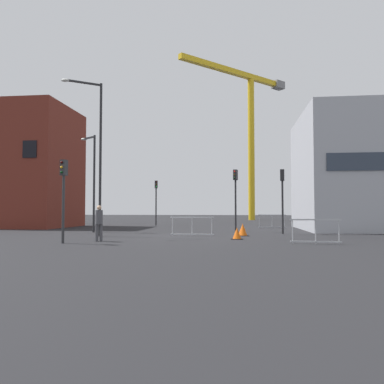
# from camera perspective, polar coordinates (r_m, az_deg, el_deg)

# --- Properties ---
(ground) EXTENTS (160.00, 160.00, 0.00)m
(ground) POSITION_cam_1_polar(r_m,az_deg,el_deg) (21.48, -1.59, -6.54)
(ground) COLOR black
(brick_building) EXTENTS (7.10, 7.32, 10.05)m
(brick_building) POSITION_cam_1_polar(r_m,az_deg,el_deg) (35.67, -22.79, 3.33)
(brick_building) COLOR maroon
(brick_building) RESTS_ON ground
(office_block) EXTENTS (9.46, 10.36, 8.51)m
(office_block) POSITION_cam_1_polar(r_m,az_deg,el_deg) (31.45, 24.14, 2.71)
(office_block) COLOR #A8AAB2
(office_block) RESTS_ON ground
(construction_crane) EXTENTS (14.36, 14.07, 20.72)m
(construction_crane) POSITION_cam_1_polar(r_m,az_deg,el_deg) (55.92, 8.25, 10.57)
(construction_crane) COLOR gold
(construction_crane) RESTS_ON ground
(streetlamp_tall) EXTENTS (1.90, 1.29, 8.56)m
(streetlamp_tall) POSITION_cam_1_polar(r_m,az_deg,el_deg) (22.37, -13.87, 6.60)
(streetlamp_tall) COLOR #232326
(streetlamp_tall) RESTS_ON ground
(streetlamp_short) EXTENTS (1.29, 0.86, 6.36)m
(streetlamp_short) POSITION_cam_1_polar(r_m,az_deg,el_deg) (26.39, -14.34, 2.45)
(streetlamp_short) COLOR #232326
(streetlamp_short) RESTS_ON ground
(traffic_light_near) EXTENTS (0.33, 0.39, 4.14)m
(traffic_light_near) POSITION_cam_1_polar(r_m,az_deg,el_deg) (26.11, 6.38, 0.27)
(traffic_light_near) COLOR #232326
(traffic_light_near) RESTS_ON ground
(traffic_light_median) EXTENTS (0.33, 0.39, 4.14)m
(traffic_light_median) POSITION_cam_1_polar(r_m,az_deg,el_deg) (36.08, -5.28, -0.51)
(traffic_light_median) COLOR #232326
(traffic_light_median) RESTS_ON ground
(traffic_light_verge) EXTENTS (0.28, 0.39, 3.95)m
(traffic_light_verge) POSITION_cam_1_polar(r_m,az_deg,el_deg) (24.52, 13.09, 0.22)
(traffic_light_verge) COLOR #232326
(traffic_light_verge) RESTS_ON ground
(traffic_light_crosswalk) EXTENTS (0.29, 0.39, 3.69)m
(traffic_light_crosswalk) POSITION_cam_1_polar(r_m,az_deg,el_deg) (18.13, -18.29, 0.74)
(traffic_light_crosswalk) COLOR #2D2D30
(traffic_light_crosswalk) RESTS_ON ground
(pedestrian_walking) EXTENTS (0.34, 0.34, 1.68)m
(pedestrian_walking) POSITION_cam_1_polar(r_m,az_deg,el_deg) (18.78, -13.45, -4.07)
(pedestrian_walking) COLOR #4C4C51
(pedestrian_walking) RESTS_ON ground
(safety_barrier_front) EXTENTS (2.14, 0.21, 1.08)m
(safety_barrier_front) POSITION_cam_1_polar(r_m,az_deg,el_deg) (17.69, 17.63, -5.46)
(safety_barrier_front) COLOR #B2B5BA
(safety_barrier_front) RESTS_ON ground
(safety_barrier_mid_span) EXTENTS (2.12, 0.17, 1.08)m
(safety_barrier_mid_span) POSITION_cam_1_polar(r_m,az_deg,el_deg) (30.96, 11.60, -4.22)
(safety_barrier_mid_span) COLOR gray
(safety_barrier_mid_span) RESTS_ON ground
(safety_barrier_left_run) EXTENTS (2.47, 0.06, 1.08)m
(safety_barrier_left_run) POSITION_cam_1_polar(r_m,az_deg,el_deg) (21.89, 0.01, -4.99)
(safety_barrier_left_run) COLOR #B2B5BA
(safety_barrier_left_run) RESTS_ON ground
(traffic_cone_orange) EXTENTS (0.58, 0.58, 0.59)m
(traffic_cone_orange) POSITION_cam_1_polar(r_m,az_deg,el_deg) (19.75, 6.59, -6.08)
(traffic_cone_orange) COLOR black
(traffic_cone_orange) RESTS_ON ground
(traffic_cone_on_verge) EXTENTS (0.69, 0.69, 0.70)m
(traffic_cone_on_verge) POSITION_cam_1_polar(r_m,az_deg,el_deg) (22.26, 7.43, -5.54)
(traffic_cone_on_verge) COLOR black
(traffic_cone_on_verge) RESTS_ON ground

